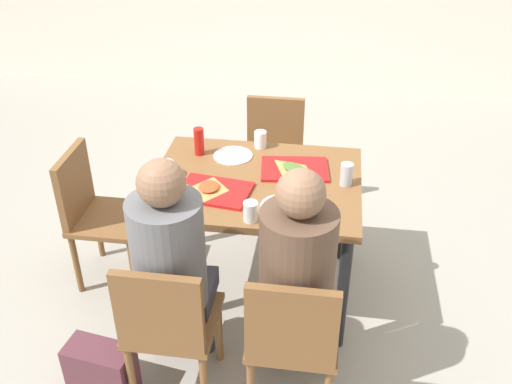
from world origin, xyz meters
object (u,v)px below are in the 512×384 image
at_px(main_table, 256,196).
at_px(soda_can, 346,174).
at_px(chair_near_left, 168,323).
at_px(paper_plate_near_edge, 282,207).
at_px(tray_red_far, 295,169).
at_px(paper_plate_center, 233,156).
at_px(pizza_slice_a, 209,188).
at_px(handbag, 101,369).
at_px(chair_far_side, 273,152).
at_px(chair_near_right, 292,336).
at_px(condiment_bottle, 199,141).
at_px(tray_red_near, 214,191).
at_px(person_in_brown_jacket, 297,271).
at_px(pizza_slice_b, 294,169).
at_px(chair_left_end, 94,208).
at_px(person_in_red, 172,259).
at_px(plastic_cup_b, 251,212).
at_px(foil_bundle, 168,167).
at_px(plastic_cup_a, 260,139).

bearing_deg(main_table, soda_can, 2.65).
distance_m(chair_near_left, paper_plate_near_edge, 0.78).
height_order(tray_red_far, paper_plate_center, tray_red_far).
bearing_deg(pizza_slice_a, paper_plate_near_edge, -13.03).
height_order(chair_near_left, handbag, chair_near_left).
xyz_separation_m(chair_near_left, chair_far_side, (0.28, 1.64, 0.00)).
bearing_deg(chair_near_right, condiment_bottle, 120.98).
bearing_deg(main_table, tray_red_near, -141.82).
xyz_separation_m(main_table, person_in_brown_jacket, (0.28, -0.68, 0.08)).
distance_m(person_in_brown_jacket, paper_plate_near_edge, 0.45).
bearing_deg(handbag, pizza_slice_b, 48.82).
xyz_separation_m(pizza_slice_b, handbag, (-0.82, -0.94, -0.64)).
height_order(pizza_slice_b, handbag, pizza_slice_b).
bearing_deg(chair_far_side, chair_near_right, -80.43).
bearing_deg(main_table, chair_far_side, 90.00).
height_order(chair_near_right, soda_can, soda_can).
xyz_separation_m(main_table, chair_near_left, (-0.28, -0.82, -0.17)).
height_order(chair_left_end, pizza_slice_b, chair_left_end).
xyz_separation_m(chair_far_side, person_in_red, (-0.28, -1.50, 0.25)).
height_order(person_in_red, condiment_bottle, person_in_red).
xyz_separation_m(chair_far_side, person_in_brown_jacket, (0.28, -1.50, 0.25)).
height_order(chair_far_side, chair_left_end, same).
relative_size(chair_left_end, tray_red_near, 2.31).
bearing_deg(plastic_cup_b, soda_can, 41.49).
height_order(person_in_red, tray_red_far, person_in_red).
bearing_deg(person_in_red, chair_near_right, -14.24).
xyz_separation_m(pizza_slice_a, pizza_slice_b, (0.41, 0.25, 0.00)).
distance_m(tray_red_near, foil_bundle, 0.31).
bearing_deg(condiment_bottle, plastic_cup_b, -57.55).
bearing_deg(plastic_cup_b, pizza_slice_a, 138.52).
relative_size(chair_left_end, pizza_slice_b, 3.33).
xyz_separation_m(pizza_slice_a, plastic_cup_a, (0.19, 0.52, 0.03)).
bearing_deg(tray_red_far, pizza_slice_a, -145.97).
relative_size(pizza_slice_a, plastic_cup_b, 1.75).
bearing_deg(paper_plate_center, handbag, -113.24).
distance_m(chair_near_left, pizza_slice_b, 1.07).
bearing_deg(paper_plate_near_edge, pizza_slice_b, 85.41).
distance_m(chair_far_side, plastic_cup_a, 0.55).
distance_m(person_in_brown_jacket, handbag, 1.09).
bearing_deg(chair_near_left, condiment_bottle, 94.48).
relative_size(chair_near_left, chair_near_right, 1.00).
height_order(chair_left_end, person_in_brown_jacket, person_in_brown_jacket).
bearing_deg(chair_left_end, foil_bundle, -2.66).
xyz_separation_m(chair_near_left, tray_red_far, (0.47, 0.95, 0.28)).
bearing_deg(pizza_slice_b, plastic_cup_b, -109.34).
xyz_separation_m(paper_plate_near_edge, plastic_cup_a, (-0.19, 0.61, 0.05)).
bearing_deg(soda_can, person_in_brown_jacket, -105.42).
height_order(tray_red_near, foil_bundle, foil_bundle).
relative_size(pizza_slice_a, condiment_bottle, 1.09).
relative_size(condiment_bottle, foil_bundle, 1.60).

